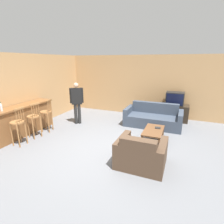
# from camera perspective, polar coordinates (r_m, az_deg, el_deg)

# --- Properties ---
(ground_plane) EXTENTS (24.00, 24.00, 0.00)m
(ground_plane) POSITION_cam_1_polar(r_m,az_deg,el_deg) (4.90, -2.24, -12.35)
(ground_plane) COLOR slate
(wall_back) EXTENTS (9.40, 0.08, 2.60)m
(wall_back) POSITION_cam_1_polar(r_m,az_deg,el_deg) (7.89, 9.01, 8.51)
(wall_back) COLOR tan
(wall_back) RESTS_ON ground_plane
(wall_left) EXTENTS (0.08, 8.71, 2.60)m
(wall_left) POSITION_cam_1_polar(r_m,az_deg,el_deg) (7.40, -21.77, 7.04)
(wall_left) COLOR tan
(wall_left) RESTS_ON ground_plane
(bar_counter) EXTENTS (0.55, 2.43, 0.98)m
(bar_counter) POSITION_cam_1_polar(r_m,az_deg,el_deg) (6.38, -27.63, -2.50)
(bar_counter) COLOR brown
(bar_counter) RESTS_ON ground_plane
(bar_chair_near) EXTENTS (0.38, 0.38, 1.13)m
(bar_chair_near) POSITION_cam_1_polar(r_m,az_deg,el_deg) (5.61, -28.35, -3.89)
(bar_chair_near) COLOR #996638
(bar_chair_near) RESTS_ON ground_plane
(bar_chair_mid) EXTENTS (0.44, 0.44, 1.13)m
(bar_chair_mid) POSITION_cam_1_polar(r_m,az_deg,el_deg) (5.97, -24.15, -2.21)
(bar_chair_mid) COLOR #996638
(bar_chair_mid) RESTS_ON ground_plane
(bar_chair_far) EXTENTS (0.45, 0.45, 1.13)m
(bar_chair_far) POSITION_cam_1_polar(r_m,az_deg,el_deg) (6.34, -20.60, -0.77)
(bar_chair_far) COLOR #996638
(bar_chair_far) RESTS_ON ground_plane
(couch_far) EXTENTS (2.06, 0.96, 0.82)m
(couch_far) POSITION_cam_1_polar(r_m,az_deg,el_deg) (6.72, 13.29, -1.96)
(couch_far) COLOR #384251
(couch_far) RESTS_ON ground_plane
(armchair_near) EXTENTS (1.09, 0.91, 0.80)m
(armchair_near) POSITION_cam_1_polar(r_m,az_deg,el_deg) (4.18, 9.37, -13.45)
(armchair_near) COLOR #4C3828
(armchair_near) RESTS_ON ground_plane
(coffee_table) EXTENTS (0.55, 1.02, 0.36)m
(coffee_table) POSITION_cam_1_polar(r_m,az_deg,el_deg) (5.43, 13.37, -6.19)
(coffee_table) COLOR brown
(coffee_table) RESTS_ON ground_plane
(tv_unit) EXTENTS (1.13, 0.55, 0.66)m
(tv_unit) POSITION_cam_1_polar(r_m,az_deg,el_deg) (7.52, 19.43, -0.18)
(tv_unit) COLOR #2D2319
(tv_unit) RESTS_ON ground_plane
(tv) EXTENTS (0.68, 0.48, 0.51)m
(tv) POSITION_cam_1_polar(r_m,az_deg,el_deg) (7.38, 19.85, 4.17)
(tv) COLOR black
(tv) RESTS_ON tv_unit
(bottle) EXTENTS (0.06, 0.06, 0.27)m
(bottle) POSITION_cam_1_polar(r_m,az_deg,el_deg) (5.85, -32.45, 1.39)
(bottle) COLOR silver
(bottle) RESTS_ON bar_counter
(book_on_table) EXTENTS (0.18, 0.15, 0.02)m
(book_on_table) POSITION_cam_1_polar(r_m,az_deg,el_deg) (5.57, 14.72, -5.01)
(book_on_table) COLOR black
(book_on_table) RESTS_ON coffee_table
(person_by_window) EXTENTS (0.45, 0.33, 1.58)m
(person_by_window) POSITION_cam_1_polar(r_m,az_deg,el_deg) (6.73, -11.42, 3.59)
(person_by_window) COLOR black
(person_by_window) RESTS_ON ground_plane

